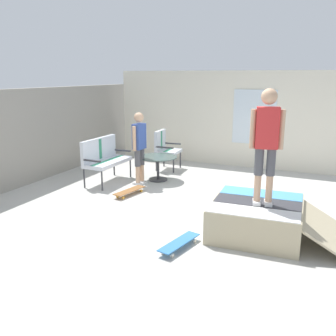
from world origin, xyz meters
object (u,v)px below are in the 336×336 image
object	(u,v)px
skateboard_by_bench	(130,191)
skateboard_spare	(179,243)
patio_chair_near_house	(165,146)
patio_table	(158,163)
patio_bench	(104,156)
person_skater	(267,139)
skate_ramp	(258,218)
person_watching	(139,143)

from	to	relation	value
skateboard_by_bench	skateboard_spare	distance (m)	2.59
patio_chair_near_house	patio_table	bearing A→B (deg)	-163.67
patio_bench	person_skater	size ratio (longest dim) A/B	0.74
patio_bench	skateboard_spare	bearing A→B (deg)	-130.01
skateboard_by_bench	patio_chair_near_house	bearing A→B (deg)	5.94
skate_ramp	patio_table	world-z (taller)	patio_table
patio_bench	skateboard_by_bench	bearing A→B (deg)	-120.77
patio_table	person_watching	xyz separation A→B (m)	(-0.44, 0.25, 0.53)
patio_bench	skateboard_spare	world-z (taller)	patio_bench
skate_ramp	skateboard_by_bench	distance (m)	2.92
person_watching	patio_bench	bearing A→B (deg)	102.78
person_skater	skateboard_by_bench	size ratio (longest dim) A/B	2.07
patio_table	skateboard_by_bench	xyz separation A→B (m)	(-1.23, 0.06, -0.32)
patio_bench	person_skater	distance (m)	4.25
patio_chair_near_house	skateboard_by_bench	bearing A→B (deg)	-174.06
patio_chair_near_house	person_watching	xyz separation A→B (m)	(-1.46, -0.05, 0.32)
patio_chair_near_house	patio_table	size ratio (longest dim) A/B	1.13
skate_ramp	skateboard_spare	xyz separation A→B (m)	(-0.96, 0.93, -0.18)
skate_ramp	skateboard_spare	size ratio (longest dim) A/B	2.54
person_watching	skateboard_spare	xyz separation A→B (m)	(-2.60, -2.04, -0.85)
person_watching	skateboard_spare	size ratio (longest dim) A/B	1.96
person_watching	person_skater	bearing A→B (deg)	-119.66
patio_chair_near_house	skateboard_spare	distance (m)	4.59
patio_bench	patio_chair_near_house	world-z (taller)	same
patio_chair_near_house	patio_table	distance (m)	1.08
person_skater	skateboard_by_bench	xyz separation A→B (m)	(0.93, 2.84, -1.44)
person_skater	patio_bench	bearing A→B (deg)	68.30
person_skater	person_watching	bearing A→B (deg)	60.34
patio_chair_near_house	skateboard_by_bench	xyz separation A→B (m)	(-2.25, -0.23, -0.53)
person_watching	person_skater	size ratio (longest dim) A/B	0.95
person_skater	skate_ramp	bearing A→B (deg)	33.61
person_watching	skateboard_spare	distance (m)	3.41
patio_table	skate_ramp	bearing A→B (deg)	-127.39
patio_table	person_watching	size ratio (longest dim) A/B	0.56
patio_table	person_skater	distance (m)	3.70
patio_chair_near_house	skateboard_by_bench	distance (m)	2.32
patio_chair_near_house	patio_table	xyz separation A→B (m)	(-1.01, -0.30, -0.21)
patio_table	person_watching	bearing A→B (deg)	150.94
patio_bench	patio_table	world-z (taller)	patio_bench
skate_ramp	skateboard_spare	distance (m)	1.35
patio_table	skateboard_by_bench	bearing A→B (deg)	177.05
skateboard_by_bench	patio_table	bearing A→B (deg)	-2.95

